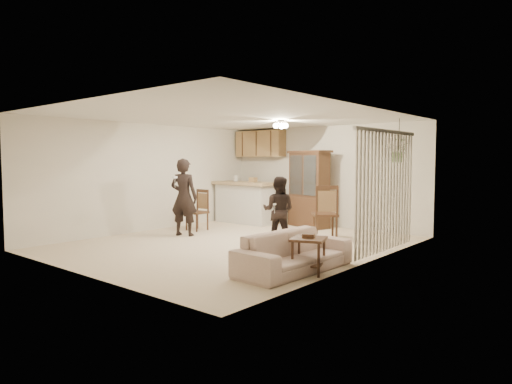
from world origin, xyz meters
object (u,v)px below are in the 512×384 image
Objects in this scene: sofa at (294,247)px; chair_hutch_left at (289,213)px; adult at (184,195)px; chair_bar at (197,219)px; china_hutch at (309,189)px; side_table at (308,255)px; child at (278,210)px; chair_hutch_right at (325,223)px.

chair_hutch_left is (-2.99, 4.00, -0.07)m from sofa.
chair_bar is at bearing -85.62° from adult.
adult is 3.17m from china_hutch.
chair_bar is at bearing 157.62° from side_table.
child reaches higher than chair_bar.
adult reaches higher than chair_hutch_left.
adult is at bearing 164.91° from side_table.
chair_bar is (-4.29, 1.76, -0.00)m from side_table.
adult is 1.69× the size of chair_hutch_left.
side_table is at bearing -80.18° from sofa.
side_table is at bearing 143.20° from adult.
china_hutch is 3.08× the size of side_table.
child is at bearing -54.69° from china_hutch.
sofa is 0.99× the size of china_hutch.
adult reaches higher than chair_hutch_right.
china_hutch is 0.91m from chair_hutch_left.
sofa is at bearing 109.98° from child.
chair_hutch_right is (0.34, 1.18, -0.36)m from child.
china_hutch is at bearing -86.28° from chair_hutch_right.
side_table is 0.64× the size of chair_bar.
sofa is 1.04× the size of adult.
sofa is 3.01m from chair_hutch_right.
china_hutch is (1.38, 2.85, 0.03)m from adult.
chair_hutch_left is at bearing -75.23° from chair_hutch_right.
chair_hutch_left is at bearing 129.02° from side_table.
side_table is (0.23, 0.03, -0.09)m from sofa.
adult is at bearing -99.99° from china_hutch.
chair_hutch_left is at bearing -169.36° from china_hutch.
sofa is 3.91m from adult.
adult is 1.59× the size of chair_hutch_right.
child is (-1.50, 1.59, 0.31)m from sofa.
child is at bearing 171.09° from adult.
child reaches higher than chair_hutch_left.
chair_hutch_left is at bearing -81.58° from child.
side_table is 4.63m from chair_bar.
child is 1.28m from chair_hutch_right.
china_hutch is 1.66× the size of chair_hutch_right.
child is 2.21× the size of side_table.
china_hutch reaches higher than side_table.
chair_bar is 0.90× the size of chair_hutch_left.
chair_hutch_right reaches higher than side_table.
chair_bar is (-2.55, 0.20, -0.40)m from child.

